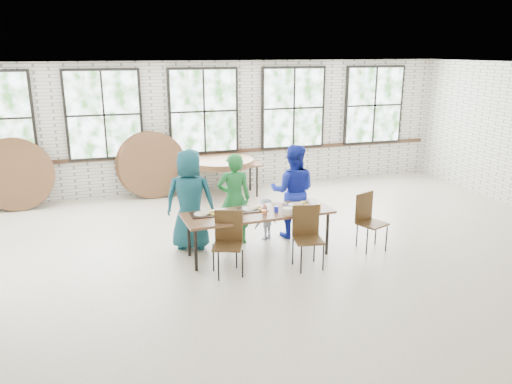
# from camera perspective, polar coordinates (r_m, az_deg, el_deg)

# --- Properties ---
(room) EXTENTS (12.00, 12.00, 12.00)m
(room) POSITION_cam_1_polar(r_m,az_deg,el_deg) (11.64, -5.98, 8.94)
(room) COLOR beige
(room) RESTS_ON ground
(dining_table) EXTENTS (2.44, 0.93, 0.74)m
(dining_table) POSITION_cam_1_polar(r_m,az_deg,el_deg) (7.98, 0.27, -2.64)
(dining_table) COLOR brown
(dining_table) RESTS_ON ground
(chair_near_left) EXTENTS (0.54, 0.53, 0.95)m
(chair_near_left) POSITION_cam_1_polar(r_m,az_deg,el_deg) (7.44, -3.20, -5.16)
(chair_near_left) COLOR #473017
(chair_near_left) RESTS_ON ground
(chair_near_right) EXTENTS (0.48, 0.47, 0.95)m
(chair_near_right) POSITION_cam_1_polar(r_m,az_deg,el_deg) (7.69, 5.84, -4.49)
(chair_near_right) COLOR #473017
(chair_near_right) RESTS_ON ground
(chair_spare) EXTENTS (0.54, 0.53, 0.95)m
(chair_spare) POSITION_cam_1_polar(r_m,az_deg,el_deg) (8.54, 12.69, -2.72)
(chair_spare) COLOR #473017
(chair_spare) RESTS_ON ground
(adult_teal) EXTENTS (0.96, 0.79, 1.70)m
(adult_teal) POSITION_cam_1_polar(r_m,az_deg,el_deg) (8.32, -7.56, -0.86)
(adult_teal) COLOR #195062
(adult_teal) RESTS_ON ground
(adult_green) EXTENTS (0.61, 0.43, 1.58)m
(adult_green) POSITION_cam_1_polar(r_m,az_deg,el_deg) (8.49, -2.51, -0.80)
(adult_green) COLOR #1F7532
(adult_green) RESTS_ON ground
(toddler) EXTENTS (0.55, 0.45, 0.74)m
(toddler) POSITION_cam_1_polar(r_m,az_deg,el_deg) (8.77, 1.16, -3.10)
(toddler) COLOR #172948
(toddler) RESTS_ON ground
(adult_blue) EXTENTS (0.99, 0.90, 1.67)m
(adult_blue) POSITION_cam_1_polar(r_m,az_deg,el_deg) (8.80, 4.24, 0.07)
(adult_blue) COLOR #1827A9
(adult_blue) RESTS_ON ground
(storage_table) EXTENTS (1.85, 0.87, 0.74)m
(storage_table) POSITION_cam_1_polar(r_m,az_deg,el_deg) (11.29, -4.08, 2.87)
(storage_table) COLOR brown
(storage_table) RESTS_ON ground
(tabletop_clutter) EXTENTS (2.07, 0.62, 0.11)m
(tabletop_clutter) POSITION_cam_1_polar(r_m,az_deg,el_deg) (7.97, 0.83, -2.11)
(tabletop_clutter) COLOR black
(tabletop_clutter) RESTS_ON dining_table
(round_tops_stacked) EXTENTS (1.50, 1.50, 0.13)m
(round_tops_stacked) POSITION_cam_1_polar(r_m,az_deg,el_deg) (11.26, -4.10, 3.46)
(round_tops_stacked) COLOR brown
(round_tops_stacked) RESTS_ON storage_table
(round_tops_leaning) EXTENTS (4.35, 0.45, 1.50)m
(round_tops_leaning) POSITION_cam_1_polar(r_m,az_deg,el_deg) (11.40, -18.88, 2.42)
(round_tops_leaning) COLOR brown
(round_tops_leaning) RESTS_ON ground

